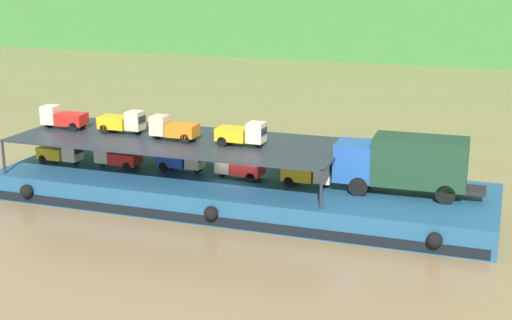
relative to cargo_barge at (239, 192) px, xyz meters
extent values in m
plane|color=olive|center=(0.00, 0.03, -0.75)|extent=(400.00, 400.00, 0.00)
cube|color=navy|center=(0.00, 0.03, 0.00)|extent=(28.20, 7.91, 1.50)
cube|color=black|center=(0.00, -3.95, -0.40)|extent=(27.63, 0.06, 0.50)
sphere|color=black|center=(-11.28, -4.15, 0.10)|extent=(0.75, 0.75, 0.75)
sphere|color=black|center=(0.00, -4.15, 0.10)|extent=(0.75, 0.75, 0.75)
sphere|color=black|center=(11.28, -4.15, 0.10)|extent=(0.75, 0.75, 0.75)
cube|color=#1E4C99|center=(6.50, 0.27, 2.35)|extent=(2.07, 2.24, 2.00)
cube|color=#192833|center=(5.47, 0.23, 2.70)|extent=(0.12, 1.84, 0.60)
cube|color=#193823|center=(9.90, 0.37, 2.60)|extent=(4.87, 2.45, 2.50)
cube|color=black|center=(9.90, 0.37, 1.30)|extent=(6.84, 1.59, 0.20)
cylinder|color=black|center=(6.87, 1.29, 1.25)|extent=(1.01, 0.31, 1.00)
cylinder|color=black|center=(6.93, -0.73, 1.25)|extent=(1.01, 0.31, 1.00)
cylinder|color=black|center=(11.31, 1.42, 1.25)|extent=(1.01, 0.31, 1.00)
cylinder|color=black|center=(11.37, -0.60, 1.25)|extent=(1.01, 0.31, 1.00)
cylinder|color=#232833|center=(5.62, 3.50, 1.75)|extent=(0.16, 0.16, 2.00)
cylinder|color=#232833|center=(5.62, -3.45, 1.75)|extent=(0.16, 0.16, 2.00)
cylinder|color=#232833|center=(-13.22, 3.50, 1.75)|extent=(0.16, 0.16, 2.00)
cylinder|color=#232833|center=(-13.22, -3.45, 1.75)|extent=(0.16, 0.16, 2.00)
cube|color=#232833|center=(-3.80, 0.03, 2.70)|extent=(19.00, 7.11, 0.10)
cube|color=gold|center=(-11.93, -0.44, 1.38)|extent=(1.75, 1.27, 0.70)
cube|color=beige|center=(-10.53, -0.50, 1.58)|extent=(0.94, 1.04, 1.10)
cube|color=#19232D|center=(-10.06, -0.52, 1.69)|extent=(0.08, 0.85, 0.38)
cylinder|color=black|center=(-10.38, -0.51, 1.03)|extent=(0.57, 0.16, 0.56)
cylinder|color=black|center=(-12.35, -0.96, 1.03)|extent=(0.57, 0.16, 0.56)
cylinder|color=black|center=(-12.31, 0.10, 1.03)|extent=(0.57, 0.16, 0.56)
cube|color=red|center=(-7.14, -0.16, 1.38)|extent=(1.71, 1.21, 0.70)
cube|color=beige|center=(-8.54, -0.15, 1.58)|extent=(0.91, 1.01, 1.10)
cube|color=#19232D|center=(-9.01, -0.15, 1.69)|extent=(0.05, 0.85, 0.38)
cylinder|color=black|center=(-8.69, -0.15, 1.03)|extent=(0.56, 0.14, 0.56)
cylinder|color=black|center=(-6.73, 0.36, 1.03)|extent=(0.56, 0.14, 0.56)
cylinder|color=black|center=(-6.74, -0.70, 1.03)|extent=(0.56, 0.14, 0.56)
cube|color=#1E47B7|center=(-4.29, 0.48, 1.38)|extent=(1.77, 1.30, 0.70)
cube|color=beige|center=(-2.89, 0.40, 1.58)|extent=(0.96, 1.05, 1.10)
cube|color=#19232D|center=(-2.42, 0.37, 1.69)|extent=(0.09, 0.85, 0.38)
cylinder|color=black|center=(-2.74, 0.39, 1.03)|extent=(0.57, 0.17, 0.56)
cylinder|color=black|center=(-4.72, -0.03, 1.03)|extent=(0.57, 0.17, 0.56)
cylinder|color=black|center=(-4.66, 1.03, 1.03)|extent=(0.57, 0.17, 0.56)
cube|color=red|center=(0.47, 0.10, 1.38)|extent=(1.76, 1.29, 0.70)
cube|color=#C6B793|center=(-0.93, 0.18, 1.58)|extent=(0.95, 1.05, 1.10)
cube|color=#19232D|center=(-1.40, 0.21, 1.69)|extent=(0.09, 0.85, 0.38)
cylinder|color=black|center=(-1.08, 0.19, 1.03)|extent=(0.57, 0.17, 0.56)
cylinder|color=black|center=(0.90, 0.61, 1.03)|extent=(0.57, 0.17, 0.56)
cylinder|color=black|center=(0.84, -0.45, 1.03)|extent=(0.57, 0.17, 0.56)
cube|color=gold|center=(3.42, 0.12, 1.38)|extent=(1.72, 1.22, 0.70)
cube|color=beige|center=(4.82, 0.14, 1.58)|extent=(0.91, 1.01, 1.10)
cube|color=#19232D|center=(5.29, 0.14, 1.69)|extent=(0.05, 0.85, 0.38)
cylinder|color=black|center=(4.97, 0.14, 1.03)|extent=(0.56, 0.15, 0.56)
cylinder|color=black|center=(3.03, -0.42, 1.03)|extent=(0.56, 0.15, 0.56)
cylinder|color=black|center=(3.02, 0.64, 1.03)|extent=(0.56, 0.15, 0.56)
cube|color=red|center=(-10.95, 0.24, 3.38)|extent=(1.77, 1.29, 0.70)
cube|color=beige|center=(-12.35, 0.16, 3.58)|extent=(0.96, 1.05, 1.10)
cube|color=#19232D|center=(-12.82, 0.13, 3.69)|extent=(0.09, 0.85, 0.38)
cylinder|color=black|center=(-12.50, 0.15, 3.03)|extent=(0.57, 0.17, 0.56)
cylinder|color=black|center=(-10.58, 0.79, 3.03)|extent=(0.57, 0.17, 0.56)
cylinder|color=black|center=(-10.52, -0.27, 3.03)|extent=(0.57, 0.17, 0.56)
cube|color=gold|center=(-8.06, 0.35, 3.38)|extent=(1.71, 1.21, 0.70)
cube|color=beige|center=(-6.66, 0.35, 3.58)|extent=(0.91, 1.00, 1.10)
cube|color=#19232D|center=(-6.19, 0.34, 3.69)|extent=(0.04, 0.85, 0.38)
cylinder|color=black|center=(-6.51, 0.34, 3.03)|extent=(0.56, 0.14, 0.56)
cylinder|color=black|center=(-8.46, -0.18, 3.03)|extent=(0.56, 0.14, 0.56)
cylinder|color=black|center=(-8.46, 0.88, 3.03)|extent=(0.56, 0.14, 0.56)
cube|color=orange|center=(-3.35, -0.25, 3.38)|extent=(1.71, 1.21, 0.70)
cube|color=#C6B793|center=(-4.75, -0.26, 3.58)|extent=(0.91, 1.01, 1.10)
cube|color=#19232D|center=(-5.22, -0.26, 3.69)|extent=(0.05, 0.85, 0.38)
cylinder|color=black|center=(-4.90, -0.26, 3.03)|extent=(0.56, 0.14, 0.56)
cylinder|color=black|center=(-2.95, 0.29, 3.03)|extent=(0.56, 0.14, 0.56)
cylinder|color=black|center=(-2.94, -0.77, 3.03)|extent=(0.56, 0.14, 0.56)
cube|color=gold|center=(-0.33, -0.17, 3.38)|extent=(1.72, 1.23, 0.70)
cube|color=beige|center=(1.07, -0.19, 3.58)|extent=(0.92, 1.02, 1.10)
cube|color=#19232D|center=(1.54, -0.20, 3.69)|extent=(0.05, 0.85, 0.38)
cylinder|color=black|center=(1.22, -0.20, 3.03)|extent=(0.56, 0.15, 0.56)
cylinder|color=black|center=(-0.74, -0.69, 3.03)|extent=(0.56, 0.15, 0.56)
cylinder|color=black|center=(-0.72, 0.37, 3.03)|extent=(0.56, 0.15, 0.56)
camera|label=1|loc=(13.95, -36.86, 12.69)|focal=51.21mm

